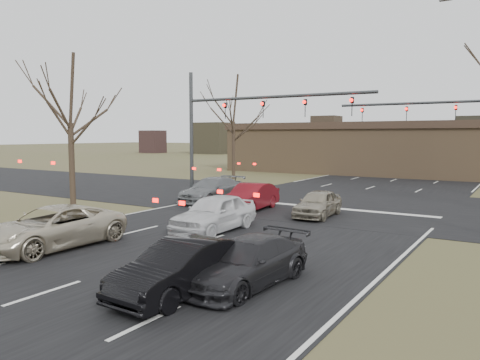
% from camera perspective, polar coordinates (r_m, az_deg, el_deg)
% --- Properties ---
extents(ground, '(360.00, 360.00, 0.00)m').
position_cam_1_polar(ground, '(15.68, -10.61, -9.41)').
color(ground, '#4D4E29').
rests_on(ground, ground).
extents(road_main, '(14.00, 300.00, 0.02)m').
position_cam_1_polar(road_main, '(71.96, 23.77, 1.85)').
color(road_main, black).
rests_on(road_main, ground).
extents(road_cross, '(200.00, 14.00, 0.02)m').
position_cam_1_polar(road_cross, '(28.35, 10.40, -2.68)').
color(road_cross, black).
rests_on(road_cross, ground).
extents(building, '(42.40, 10.40, 5.30)m').
position_cam_1_polar(building, '(49.82, 22.48, 3.54)').
color(building, '#816445').
rests_on(building, ground).
extents(mast_arm_near, '(12.12, 0.24, 8.00)m').
position_cam_1_polar(mast_arm_near, '(28.70, -0.77, 7.63)').
color(mast_arm_near, '#383A3D').
rests_on(mast_arm_near, ground).
extents(mast_arm_far, '(11.12, 0.24, 8.00)m').
position_cam_1_polar(mast_arm_far, '(34.37, 25.32, 6.66)').
color(mast_arm_far, '#383A3D').
rests_on(mast_arm_far, ground).
extents(tree_left_near, '(5.10, 5.10, 8.50)m').
position_cam_1_polar(tree_left_near, '(27.84, -20.10, 10.45)').
color(tree_left_near, black).
rests_on(tree_left_near, ground).
extents(tree_left_far, '(5.70, 5.70, 9.50)m').
position_cam_1_polar(tree_left_far, '(43.11, -0.81, 9.94)').
color(tree_left_far, black).
rests_on(tree_left_far, ground).
extents(car_silver_suv, '(2.50, 5.35, 1.48)m').
position_cam_1_polar(car_silver_suv, '(17.93, -21.94, -5.40)').
color(car_silver_suv, '#C0B59B').
rests_on(car_silver_suv, ground).
extents(car_white_sedan, '(1.92, 4.59, 1.55)m').
position_cam_1_polar(car_white_sedan, '(19.52, -3.14, -4.04)').
color(car_white_sedan, silver).
rests_on(car_white_sedan, ground).
extents(car_black_hatch, '(1.60, 4.22, 1.37)m').
position_cam_1_polar(car_black_hatch, '(12.02, -7.07, -10.58)').
color(car_black_hatch, black).
rests_on(car_black_hatch, ground).
extents(car_charcoal_sedan, '(2.11, 4.48, 1.26)m').
position_cam_1_polar(car_charcoal_sedan, '(12.65, 0.86, -9.98)').
color(car_charcoal_sedan, black).
rests_on(car_charcoal_sedan, ground).
extents(car_grey_ahead, '(2.05, 5.02, 1.46)m').
position_cam_1_polar(car_grey_ahead, '(28.12, -3.45, -1.20)').
color(car_grey_ahead, slate).
rests_on(car_grey_ahead, ground).
extents(car_red_ahead, '(1.85, 4.45, 1.43)m').
position_cam_1_polar(car_red_ahead, '(24.91, 1.31, -2.09)').
color(car_red_ahead, maroon).
rests_on(car_red_ahead, ground).
extents(car_silver_ahead, '(1.82, 3.98, 1.32)m').
position_cam_1_polar(car_silver_ahead, '(23.28, 9.48, -2.84)').
color(car_silver_ahead, gray).
rests_on(car_silver_ahead, ground).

